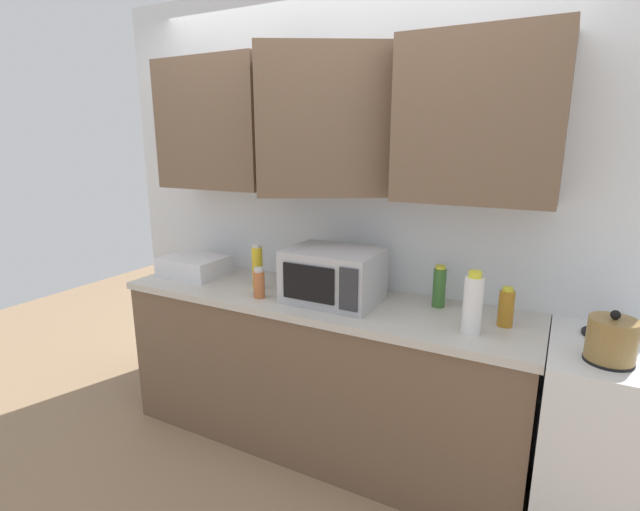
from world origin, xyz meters
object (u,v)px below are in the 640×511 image
object	(u,v)px
dish_rack	(194,266)
stove_range	(637,455)
microwave	(333,275)
bottle_white_jar	(473,304)
bottle_spice_jar	(259,283)
bottle_green_oil	(439,287)
kettle	(612,339)
bottle_yellow_mustard	(257,267)
bottle_amber_vinegar	(506,308)

from	to	relation	value
dish_rack	stove_range	bearing A→B (deg)	-0.47
microwave	bottle_white_jar	bearing A→B (deg)	-7.90
microwave	bottle_spice_jar	distance (m)	0.41
bottle_green_oil	bottle_white_jar	bearing A→B (deg)	-52.24
kettle	dish_rack	xyz separation A→B (m)	(-2.26, 0.16, -0.03)
microwave	bottle_yellow_mustard	distance (m)	0.48
bottle_yellow_mustard	bottle_spice_jar	bearing A→B (deg)	-52.00
bottle_white_jar	bottle_yellow_mustard	xyz separation A→B (m)	(-1.22, 0.09, -0.01)
bottle_spice_jar	bottle_yellow_mustard	bearing A→B (deg)	128.00
bottle_spice_jar	bottle_white_jar	world-z (taller)	bottle_white_jar
stove_range	dish_rack	distance (m)	2.48
kettle	bottle_amber_vinegar	xyz separation A→B (m)	(-0.40, 0.20, -0.01)
bottle_spice_jar	microwave	bearing A→B (deg)	20.71
kettle	stove_range	bearing A→B (deg)	39.47
dish_rack	bottle_yellow_mustard	xyz separation A→B (m)	(0.52, -0.03, 0.07)
microwave	bottle_amber_vinegar	distance (m)	0.86
stove_range	dish_rack	xyz separation A→B (m)	(-2.43, 0.02, 0.51)
dish_rack	bottle_green_oil	world-z (taller)	bottle_green_oil
dish_rack	bottle_green_oil	xyz separation A→B (m)	(1.52, 0.15, 0.05)
bottle_yellow_mustard	bottle_amber_vinegar	bearing A→B (deg)	3.02
dish_rack	kettle	bearing A→B (deg)	-4.06
stove_range	bottle_yellow_mustard	xyz separation A→B (m)	(-1.91, -0.01, 0.57)
bottle_amber_vinegar	bottle_white_jar	distance (m)	0.21
bottle_spice_jar	bottle_white_jar	xyz separation A→B (m)	(1.11, 0.04, 0.05)
kettle	dish_rack	world-z (taller)	kettle
stove_range	microwave	world-z (taller)	microwave
bottle_green_oil	bottle_white_jar	world-z (taller)	bottle_white_jar
kettle	bottle_spice_jar	world-z (taller)	kettle
dish_rack	bottle_white_jar	distance (m)	1.74
bottle_spice_jar	bottle_amber_vinegar	world-z (taller)	bottle_amber_vinegar
bottle_spice_jar	bottle_yellow_mustard	size ratio (longest dim) A/B	0.65
bottle_green_oil	bottle_yellow_mustard	distance (m)	1.02
stove_range	bottle_yellow_mustard	bearing A→B (deg)	-179.59
bottle_spice_jar	bottle_white_jar	size ratio (longest dim) A/B	0.59
stove_range	bottle_yellow_mustard	distance (m)	2.00
microwave	bottle_amber_vinegar	bearing A→B (deg)	3.93
microwave	dish_rack	xyz separation A→B (m)	(-1.00, 0.02, -0.08)
microwave	bottle_spice_jar	world-z (taller)	microwave
bottle_spice_jar	bottle_white_jar	distance (m)	1.12
bottle_white_jar	stove_range	bearing A→B (deg)	8.50
bottle_white_jar	bottle_yellow_mustard	world-z (taller)	bottle_white_jar
bottle_green_oil	bottle_spice_jar	bearing A→B (deg)	-160.56
dish_rack	bottle_spice_jar	xyz separation A→B (m)	(0.62, -0.16, 0.02)
microwave	bottle_yellow_mustard	world-z (taller)	microwave
kettle	bottle_amber_vinegar	distance (m)	0.45
kettle	bottle_yellow_mustard	distance (m)	1.75
bottle_amber_vinegar	bottle_green_oil	bearing A→B (deg)	161.09
bottle_white_jar	bottle_amber_vinegar	bearing A→B (deg)	52.68
bottle_yellow_mustard	kettle	bearing A→B (deg)	-4.16
stove_range	kettle	size ratio (longest dim) A/B	4.56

